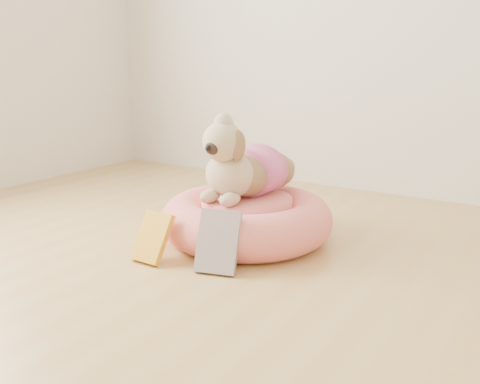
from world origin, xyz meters
The scene contains 4 objects.
pet_bed centered at (-0.36, 1.19, 0.09)m, with size 0.69×0.69×0.18m.
dog centered at (-0.38, 1.20, 0.35)m, with size 0.33×0.48×0.35m, color brown, non-canonical shape.
book_yellow centered at (-0.53, 0.80, 0.09)m, with size 0.12×0.02×0.19m, color yellow.
book_white centered at (-0.27, 0.85, 0.10)m, with size 0.14×0.02×0.22m, color white.
Camera 1 is at (0.73, -0.57, 0.72)m, focal length 40.00 mm.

